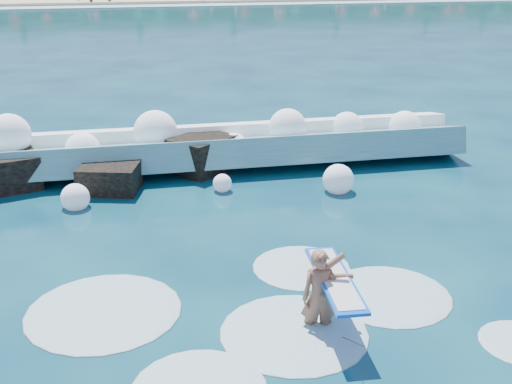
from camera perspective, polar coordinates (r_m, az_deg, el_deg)
ground at (r=12.65m, az=-4.88°, el=-8.76°), size 200.00×200.00×0.00m
wet_band at (r=78.20m, az=-11.22°, el=15.94°), size 140.00×5.00×0.08m
breaking_wave at (r=19.58m, az=-6.07°, el=3.73°), size 16.90×2.68×1.46m
rock_cluster at (r=18.70m, az=-14.02°, el=1.98°), size 8.02×3.07×1.21m
surfer_with_board at (r=11.29m, az=5.98°, el=-8.94°), size 0.98×2.92×1.76m
wave_spray at (r=19.13m, az=-6.64°, el=4.57°), size 15.21×4.28×2.00m
surf_foam at (r=11.81m, az=-0.36°, el=-11.00°), size 9.08×5.62×0.14m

